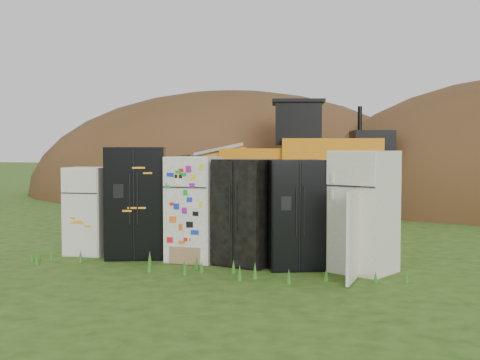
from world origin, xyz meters
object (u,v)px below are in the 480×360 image
Objects in this scene: fridge_sticker at (193,209)px; fridge_dark_mid at (246,212)px; fridge_black_side at (136,202)px; fridge_black_right at (295,214)px; wheel_loader at (269,158)px; fridge_open_door at (364,212)px; fridge_leftmost at (88,211)px.

fridge_dark_mid is (0.96, -0.06, -0.02)m from fridge_sticker.
fridge_black_side is 1.12× the size of fridge_black_right.
wheel_loader is (0.31, 7.43, 0.68)m from fridge_black_side.
fridge_black_side is 2.04m from fridge_dark_mid.
fridge_dark_mid is at bearing -4.94° from fridge_sticker.
fridge_black_side reaches higher than fridge_sticker.
fridge_dark_mid is 1.00× the size of fridge_black_right.
fridge_sticker is (1.08, 0.01, -0.08)m from fridge_black_side.
fridge_black_right is at bearing 12.97° from fridge_dark_mid.
fridge_black_side is 3.93m from fridge_open_door.
wheel_loader is (1.28, 7.44, 0.86)m from fridge_leftmost.
fridge_black_side is at bearing -168.12° from fridge_dark_mid.
fridge_leftmost is 3.00m from fridge_dark_mid.
fridge_black_side reaches higher than fridge_leftmost.
fridge_open_door is (2.85, -0.03, 0.05)m from fridge_sticker.
fridge_black_right is at bearing -155.82° from fridge_open_door.
fridge_sticker is 0.96m from fridge_dark_mid.
fridge_sticker is at bearing 153.07° from fridge_black_right.
fridge_open_door is (4.90, -0.01, 0.15)m from fridge_leftmost.
fridge_sticker is at bearing -8.01° from fridge_leftmost.
fridge_black_side is 1.08m from fridge_sticker.
fridge_black_side is at bearing 179.37° from fridge_sticker.
fridge_sticker is at bearing -158.21° from fridge_open_door.
fridge_black_side is 7.47m from wheel_loader.
fridge_dark_mid is at bearing -156.69° from fridge_open_door.
wheel_loader is at bearing 116.20° from fridge_dark_mid.
fridge_black_side is (0.97, 0.00, 0.18)m from fridge_leftmost.
fridge_dark_mid reaches higher than fridge_leftmost.
fridge_black_right reaches higher than fridge_leftmost.
fridge_dark_mid reaches higher than fridge_black_right.
fridge_leftmost is at bearing -157.75° from fridge_open_door.
fridge_leftmost is 0.84× the size of fridge_open_door.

